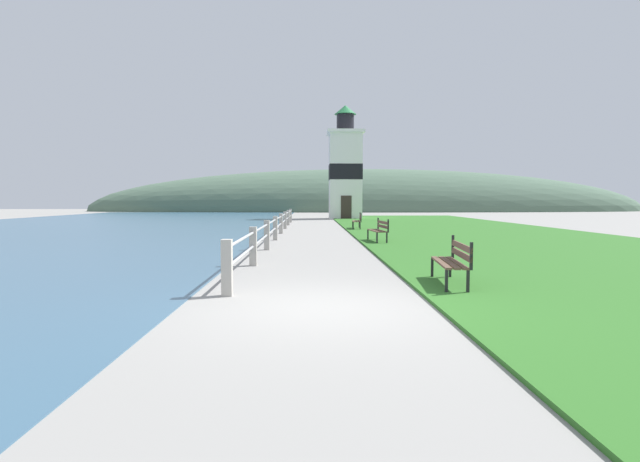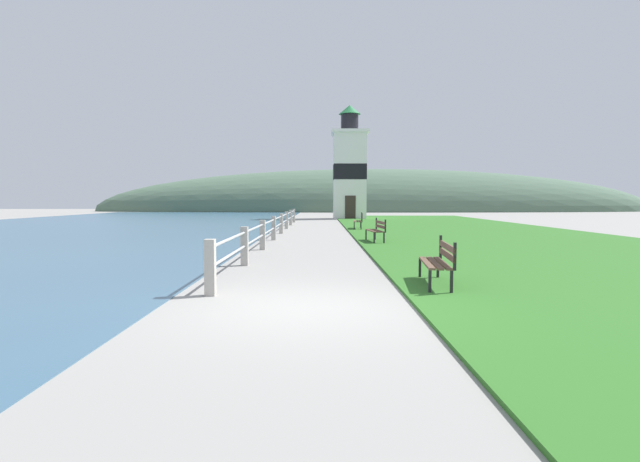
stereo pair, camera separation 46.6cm
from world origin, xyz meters
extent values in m
plane|color=gray|center=(0.00, 0.00, 0.00)|extent=(160.00, 160.00, 0.00)
cube|color=#2D6623|center=(7.75, 16.94, 0.03)|extent=(12.00, 50.83, 0.06)
cube|color=#385B75|center=(-14.25, 16.94, 0.01)|extent=(24.00, 81.32, 0.01)
cube|color=#A8A399|center=(-1.65, 1.00, 0.50)|extent=(0.18, 0.18, 0.99)
cube|color=#A8A399|center=(-1.65, 4.97, 0.50)|extent=(0.18, 0.18, 0.99)
cube|color=#A8A399|center=(-1.65, 8.94, 0.50)|extent=(0.18, 0.18, 0.99)
cube|color=#A8A399|center=(-1.65, 12.91, 0.50)|extent=(0.18, 0.18, 0.99)
cube|color=#A8A399|center=(-1.65, 16.89, 0.50)|extent=(0.18, 0.18, 0.99)
cube|color=#A8A399|center=(-1.65, 20.86, 0.50)|extent=(0.18, 0.18, 0.99)
cube|color=#A8A399|center=(-1.65, 24.83, 0.50)|extent=(0.18, 0.18, 0.99)
cube|color=#A8A399|center=(-1.65, 28.80, 0.50)|extent=(0.18, 0.18, 0.99)
cylinder|color=#B2B2B7|center=(-1.65, 14.90, 0.84)|extent=(0.06, 27.80, 0.06)
cylinder|color=#B2B2B7|center=(-1.65, 14.90, 0.50)|extent=(0.06, 27.80, 0.06)
cube|color=brown|center=(2.32, 1.84, 0.47)|extent=(0.29, 1.79, 0.04)
cube|color=brown|center=(2.46, 1.82, 0.47)|extent=(0.29, 1.79, 0.04)
cube|color=brown|center=(2.61, 1.81, 0.47)|extent=(0.29, 1.79, 0.04)
cube|color=brown|center=(2.70, 1.80, 0.79)|extent=(0.23, 1.78, 0.11)
cube|color=brown|center=(2.70, 1.80, 0.63)|extent=(0.23, 1.78, 0.11)
cube|color=black|center=(2.19, 0.98, 0.23)|extent=(0.05, 0.05, 0.45)
cube|color=black|center=(2.36, 2.71, 0.23)|extent=(0.05, 0.05, 0.45)
cube|color=black|center=(2.56, 0.94, 0.23)|extent=(0.05, 0.05, 0.45)
cube|color=black|center=(2.73, 2.67, 0.23)|extent=(0.05, 0.05, 0.45)
cube|color=black|center=(2.61, 0.94, 0.70)|extent=(0.05, 0.05, 0.49)
cube|color=black|center=(2.78, 2.66, 0.70)|extent=(0.05, 0.05, 0.49)
cube|color=brown|center=(2.25, 11.62, 0.47)|extent=(0.27, 1.74, 0.04)
cube|color=brown|center=(2.39, 11.63, 0.47)|extent=(0.27, 1.74, 0.04)
cube|color=brown|center=(2.54, 11.65, 0.47)|extent=(0.27, 1.74, 0.04)
cube|color=brown|center=(2.63, 11.65, 0.79)|extent=(0.21, 1.73, 0.11)
cube|color=brown|center=(2.63, 11.65, 0.63)|extent=(0.21, 1.73, 0.11)
cube|color=black|center=(2.28, 10.78, 0.23)|extent=(0.05, 0.05, 0.45)
cube|color=black|center=(2.14, 12.46, 0.23)|extent=(0.05, 0.05, 0.45)
cube|color=black|center=(2.65, 10.81, 0.23)|extent=(0.05, 0.05, 0.45)
cube|color=black|center=(2.50, 12.49, 0.23)|extent=(0.05, 0.05, 0.45)
cube|color=black|center=(2.70, 10.81, 0.70)|extent=(0.05, 0.05, 0.49)
cube|color=black|center=(2.55, 12.49, 0.70)|extent=(0.05, 0.05, 0.49)
cube|color=brown|center=(2.22, 20.07, 0.47)|extent=(0.23, 1.80, 0.04)
cube|color=brown|center=(2.36, 20.07, 0.47)|extent=(0.23, 1.80, 0.04)
cube|color=brown|center=(2.51, 20.06, 0.47)|extent=(0.23, 1.80, 0.04)
cube|color=brown|center=(2.60, 20.05, 0.79)|extent=(0.18, 1.79, 0.11)
cube|color=brown|center=(2.60, 20.05, 0.63)|extent=(0.18, 1.79, 0.11)
cube|color=black|center=(2.12, 19.21, 0.23)|extent=(0.05, 0.05, 0.45)
cube|color=black|center=(2.24, 20.95, 0.23)|extent=(0.05, 0.05, 0.45)
cube|color=black|center=(2.49, 19.18, 0.23)|extent=(0.05, 0.05, 0.45)
cube|color=black|center=(2.61, 20.92, 0.23)|extent=(0.05, 0.05, 0.45)
cube|color=black|center=(2.54, 19.18, 0.70)|extent=(0.05, 0.05, 0.49)
cube|color=black|center=(2.66, 20.92, 0.70)|extent=(0.05, 0.05, 0.49)
cube|color=white|center=(2.83, 35.88, 3.67)|extent=(2.75, 2.75, 7.34)
cube|color=black|center=(2.83, 35.88, 4.03)|extent=(2.79, 2.79, 1.32)
cube|color=white|center=(2.83, 35.88, 7.46)|extent=(3.16, 3.16, 0.25)
cylinder|color=black|center=(2.83, 35.88, 8.30)|extent=(1.51, 1.51, 1.43)
cone|color=#23703D|center=(2.83, 35.88, 9.40)|extent=(1.89, 1.89, 0.78)
cube|color=#332823|center=(2.83, 34.48, 1.00)|extent=(0.90, 0.06, 2.00)
ellipsoid|color=#4C6651|center=(8.00, 63.88, 0.00)|extent=(80.00, 16.00, 12.00)
camera|label=1|loc=(-0.19, -7.64, 1.68)|focal=28.00mm
camera|label=2|loc=(0.27, -7.65, 1.68)|focal=28.00mm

